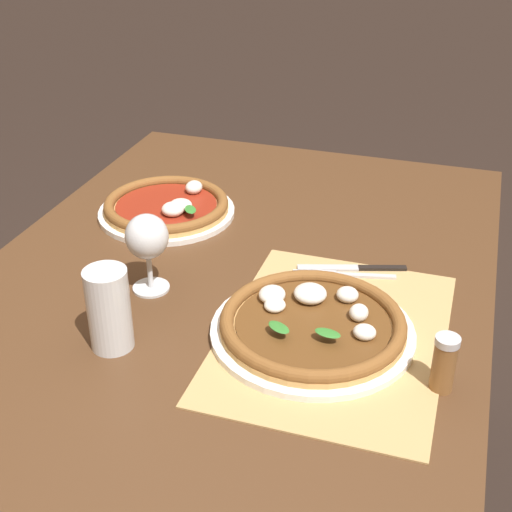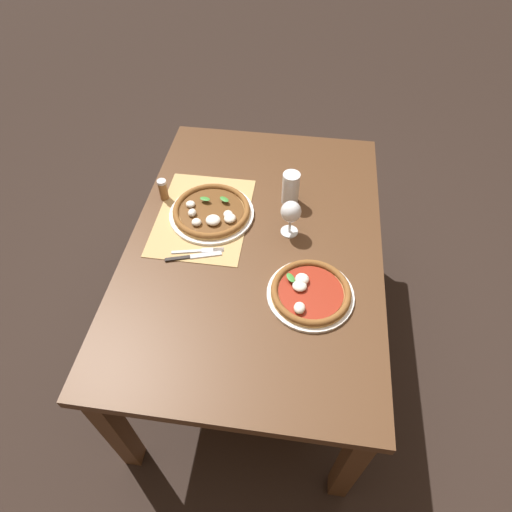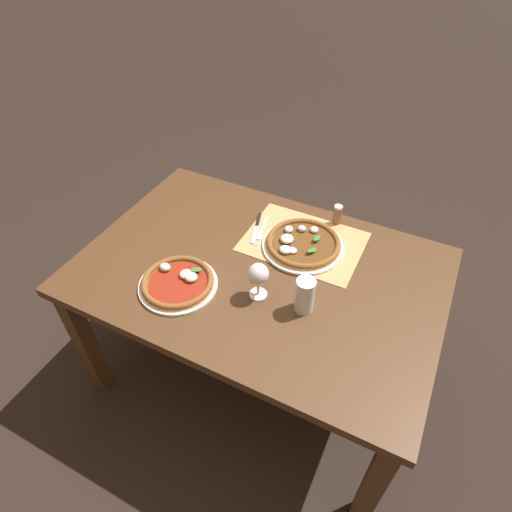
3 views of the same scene
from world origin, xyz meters
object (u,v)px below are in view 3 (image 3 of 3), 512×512
pizza_far (178,282)px  pint_glass (305,296)px  wine_glass (258,275)px  knife (256,228)px  pizza_near (303,243)px  fork (261,231)px  pepper_shaker (337,215)px

pizza_far → pint_glass: (-0.48, -0.11, 0.05)m
wine_glass → knife: 0.41m
pizza_near → fork: pizza_near is taller
pint_glass → wine_glass: bearing=4.5°
pizza_near → pizza_far: 0.55m
knife → pepper_shaker: size_ratio=2.17×
pizza_far → pint_glass: size_ratio=2.13×
pint_glass → pizza_near: bearing=-67.3°
pint_glass → fork: size_ratio=0.73×
pizza_far → pint_glass: pint_glass is taller
pizza_far → knife: bearing=-104.6°
fork → knife: size_ratio=0.95×
wine_glass → pizza_far: bearing=18.3°
wine_glass → knife: bearing=-62.4°
pizza_near → knife: 0.23m
pint_glass → pepper_shaker: pint_glass is taller
knife → wine_glass: bearing=117.6°
pizza_far → knife: size_ratio=1.47×
pint_glass → fork: 0.47m
wine_glass → knife: wine_glass is taller
fork → pepper_shaker: pepper_shaker is taller
pint_glass → pepper_shaker: (0.05, -0.53, -0.02)m
pizza_near → pint_glass: pint_glass is taller
wine_glass → pepper_shaker: 0.56m
pizza_far → fork: size_ratio=1.55×
pint_glass → knife: bearing=-42.7°
wine_glass → pizza_near: bearing=-98.7°
pizza_near → pint_glass: (-0.13, 0.31, 0.05)m
wine_glass → pepper_shaker: bearing=-102.9°
pint_glass → fork: (0.33, -0.32, -0.06)m
wine_glass → fork: wine_glass is taller
wine_glass → pepper_shaker: size_ratio=1.60×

